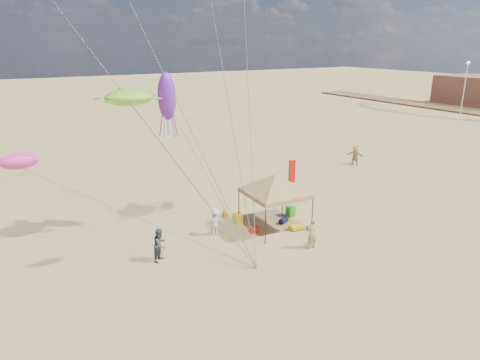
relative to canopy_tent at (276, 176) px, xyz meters
The scene contains 19 objects.
ground 6.30m from the canopy_tent, 127.10° to the right, with size 280.00×280.00×0.00m, color tan.
canopy_tent is the anchor object (origin of this frame).
feather_flag 4.57m from the canopy_tent, 40.36° to the left, with size 0.49×0.16×3.31m.
cooler_red 3.51m from the canopy_tent, behind, with size 0.54×0.38×0.38m, color red.
cooler_blue 5.17m from the canopy_tent, 53.10° to the left, with size 0.54×0.38×0.38m, color #173EBC.
bag_navy 3.36m from the canopy_tent, 18.89° to the left, with size 0.36×0.36×0.60m, color #0C0E38.
bag_orange 4.83m from the canopy_tent, 118.42° to the left, with size 0.36×0.36×0.60m, color #CA7E0B.
chair_green 3.80m from the canopy_tent, 27.14° to the left, with size 0.50×0.50×0.70m, color #26971B.
chair_yellow 3.85m from the canopy_tent, 134.33° to the left, with size 0.50×0.50×0.70m, color yellow.
crate_grey 3.91m from the canopy_tent, 39.24° to the right, with size 0.34×0.30×0.28m, color slate.
beach_cart 3.47m from the canopy_tent, 40.94° to the right, with size 0.90×0.50×0.24m, color gold.
person_near_a 4.15m from the canopy_tent, 86.64° to the right, with size 0.67×0.44×1.83m, color tan.
person_near_b 7.97m from the canopy_tent, behind, with size 0.89×0.69×1.82m, color #354049.
person_near_c 4.55m from the canopy_tent, 164.44° to the left, with size 1.08×0.62×1.66m, color silver.
person_far_c 17.12m from the canopy_tent, 28.64° to the left, with size 1.69×0.54×1.82m, color tan.
lamp_north 56.22m from the canopy_tent, 22.79° to the left, with size 0.50×0.50×8.25m.
turtle_kite 9.53m from the canopy_tent, 154.63° to the left, with size 2.70×2.16×0.90m, color #7AD727.
fish_kite 13.81m from the canopy_tent, behind, with size 1.54×0.77×0.68m, color #F42E9F.
squid_kite 7.87m from the canopy_tent, 147.33° to the left, with size 1.05×1.05×2.73m, color #6A1FAE.
Camera 1 is at (-11.15, -15.91, 11.02)m, focal length 32.28 mm.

